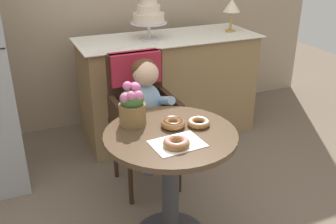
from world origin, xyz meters
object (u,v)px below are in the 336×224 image
Objects in this scene: seated_child at (148,102)px; table_lamp at (232,7)px; flower_vase at (132,105)px; wicker_chair at (140,99)px; donut_front at (176,142)px; tiered_cake_stand at (149,15)px; donut_mid at (173,123)px; donut_side at (199,122)px; cafe_table at (170,166)px.

table_lamp is (1.07, 0.74, 0.44)m from seated_child.
seated_child is 0.44m from flower_vase.
seated_child reaches higher than wicker_chair.
flower_vase is at bearing 108.98° from donut_front.
tiered_cake_stand is (0.31, 0.61, 0.46)m from wicker_chair.
donut_mid is 0.47× the size of table_lamp.
donut_side is at bearing -17.25° from donut_mid.
flower_vase is at bearing -115.17° from tiered_cake_stand.
cafe_table is at bearing -97.43° from seated_child.
cafe_table is 5.36× the size of donut_mid.
seated_child is at bearing 81.35° from donut_front.
donut_front is at bearing -102.91° from cafe_table.
wicker_chair is 0.16m from seated_child.
donut_front is at bearing -141.73° from donut_side.
flower_vase is (-0.22, -0.35, 0.16)m from seated_child.
table_lamp reaches higher than donut_mid.
seated_child is at bearing -145.45° from table_lamp.
cafe_table is 0.75× the size of wicker_chair.
flower_vase reaches higher than donut_front.
seated_child is at bearing 101.73° from donut_side.
donut_front is 0.56× the size of flower_vase.
tiered_cake_stand is at bearing 68.28° from seated_child.
table_lamp is at bearing 34.55° from seated_child.
tiered_cake_stand is at bearing 81.21° from donut_side.
wicker_chair is 0.69m from donut_side.
cafe_table is at bearing -124.64° from donut_mid.
flower_vase is at bearing -114.24° from wicker_chair.
donut_side is at bearing -98.79° from tiered_cake_stand.
tiered_cake_stand is at bearing 62.66° from wicker_chair.
wicker_chair reaches higher than cafe_table.
cafe_table is 0.28m from donut_front.
wicker_chair is 0.85m from donut_front.
wicker_chair is at bearing 87.36° from donut_mid.
donut_front is at bearing -105.77° from tiered_cake_stand.
flower_vase is (-0.15, 0.18, 0.33)m from cafe_table.
table_lamp is at bearing 40.11° from flower_vase.
table_lamp is at bearing 52.47° from donut_side.
wicker_chair is at bearing 90.00° from seated_child.
donut_side is 0.52× the size of flower_vase.
table_lamp is (1.14, 1.27, 0.61)m from cafe_table.
table_lamp is (1.17, 1.42, 0.37)m from donut_front.
donut_front is 0.47× the size of table_lamp.
flower_vase is at bearing 146.60° from donut_mid.
seated_child and flower_vase have the same top height.
donut_side is (0.21, 0.17, -0.01)m from donut_front.
flower_vase is 0.71× the size of tiered_cake_stand.
donut_mid is 0.56× the size of flower_vase.
seated_child is 0.93m from tiered_cake_stand.
table_lamp is at bearing 48.09° from cafe_table.
donut_side is (0.11, -0.67, 0.10)m from wicker_chair.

